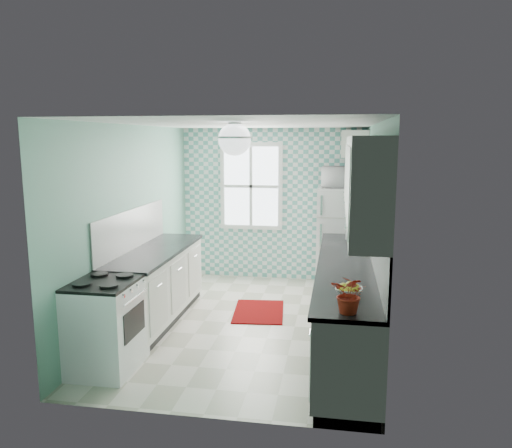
% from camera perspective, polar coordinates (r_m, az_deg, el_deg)
% --- Properties ---
extents(floor, '(3.00, 4.40, 0.02)m').
position_cam_1_polar(floor, '(6.48, -0.82, -11.41)').
color(floor, silver).
rests_on(floor, ground).
extents(ceiling, '(3.00, 4.40, 0.02)m').
position_cam_1_polar(ceiling, '(6.05, -0.88, 11.46)').
color(ceiling, white).
rests_on(ceiling, wall_back).
extents(wall_back, '(3.00, 0.02, 2.50)m').
position_cam_1_polar(wall_back, '(8.30, 1.89, 2.26)').
color(wall_back, '#6AA38E').
rests_on(wall_back, floor).
extents(wall_front, '(3.00, 0.02, 2.50)m').
position_cam_1_polar(wall_front, '(4.04, -6.50, -5.80)').
color(wall_front, '#6AA38E').
rests_on(wall_front, floor).
extents(wall_left, '(0.02, 4.40, 2.50)m').
position_cam_1_polar(wall_left, '(6.58, -13.89, 0.02)').
color(wall_left, '#6AA38E').
rests_on(wall_left, floor).
extents(wall_right, '(0.02, 4.40, 2.50)m').
position_cam_1_polar(wall_right, '(6.06, 13.35, -0.78)').
color(wall_right, '#6AA38E').
rests_on(wall_right, floor).
extents(accent_wall, '(3.00, 0.01, 2.50)m').
position_cam_1_polar(accent_wall, '(8.28, 1.87, 2.24)').
color(accent_wall, '#5AA99F').
rests_on(accent_wall, wall_back).
extents(window, '(1.04, 0.05, 1.44)m').
position_cam_1_polar(window, '(8.27, -0.55, 4.33)').
color(window, white).
rests_on(window, wall_back).
extents(backsplash_right, '(0.02, 3.60, 0.51)m').
position_cam_1_polar(backsplash_right, '(5.68, 13.36, -2.04)').
color(backsplash_right, white).
rests_on(backsplash_right, wall_right).
extents(backsplash_left, '(0.02, 2.15, 0.51)m').
position_cam_1_polar(backsplash_left, '(6.51, -13.96, -0.58)').
color(backsplash_left, white).
rests_on(backsplash_left, wall_left).
extents(upper_cabinets_right, '(0.33, 3.20, 0.90)m').
position_cam_1_polar(upper_cabinets_right, '(5.37, 12.16, 4.95)').
color(upper_cabinets_right, silver).
rests_on(upper_cabinets_right, wall_right).
extents(upper_cabinet_fridge, '(0.40, 0.74, 0.40)m').
position_cam_1_polar(upper_cabinet_fridge, '(7.78, 11.20, 8.97)').
color(upper_cabinet_fridge, silver).
rests_on(upper_cabinet_fridge, wall_right).
extents(ceiling_light, '(0.34, 0.34, 0.35)m').
position_cam_1_polar(ceiling_light, '(5.26, -2.46, 9.67)').
color(ceiling_light, silver).
rests_on(ceiling_light, ceiling).
extents(base_cabinets_right, '(0.60, 3.60, 0.90)m').
position_cam_1_polar(base_cabinets_right, '(5.86, 10.23, -9.12)').
color(base_cabinets_right, white).
rests_on(base_cabinets_right, floor).
extents(countertop_right, '(0.63, 3.60, 0.04)m').
position_cam_1_polar(countertop_right, '(5.73, 10.22, -4.66)').
color(countertop_right, black).
rests_on(countertop_right, base_cabinets_right).
extents(base_cabinets_left, '(0.60, 2.15, 0.90)m').
position_cam_1_polar(base_cabinets_left, '(6.58, -11.37, -7.06)').
color(base_cabinets_left, white).
rests_on(base_cabinets_left, floor).
extents(countertop_left, '(0.63, 2.15, 0.04)m').
position_cam_1_polar(countertop_left, '(6.45, -11.38, -3.06)').
color(countertop_left, black).
rests_on(countertop_left, base_cabinets_left).
extents(fridge, '(0.69, 0.69, 1.59)m').
position_cam_1_polar(fridge, '(7.92, 9.48, -1.57)').
color(fridge, white).
rests_on(fridge, floor).
extents(stove, '(0.61, 0.76, 0.91)m').
position_cam_1_polar(stove, '(5.36, -16.73, -10.87)').
color(stove, white).
rests_on(stove, floor).
extents(sink, '(0.45, 0.38, 0.53)m').
position_cam_1_polar(sink, '(6.71, 10.30, -2.43)').
color(sink, silver).
rests_on(sink, countertop_right).
extents(rug, '(0.75, 1.00, 0.02)m').
position_cam_1_polar(rug, '(6.88, 0.31, -9.96)').
color(rug, maroon).
rests_on(rug, floor).
extents(dish_towel, '(0.06, 0.23, 0.34)m').
position_cam_1_polar(dish_towel, '(6.63, 7.45, -6.53)').
color(dish_towel, '#4CAC90').
rests_on(dish_towel, base_cabinets_right).
extents(fruit_bowl, '(0.28, 0.28, 0.06)m').
position_cam_1_polar(fruit_bowl, '(4.62, 10.57, -7.51)').
color(fruit_bowl, white).
rests_on(fruit_bowl, countertop_right).
extents(potted_plant, '(0.37, 0.35, 0.32)m').
position_cam_1_polar(potted_plant, '(4.09, 10.74, -7.89)').
color(potted_plant, red).
rests_on(potted_plant, countertop_right).
extents(soap_bottle, '(0.12, 0.12, 0.21)m').
position_cam_1_polar(soap_bottle, '(7.07, 10.66, -0.91)').
color(soap_bottle, '#95ABBE').
rests_on(soap_bottle, countertop_right).
extents(microwave, '(0.59, 0.41, 0.32)m').
position_cam_1_polar(microwave, '(7.80, 9.68, 5.32)').
color(microwave, silver).
rests_on(microwave, fridge).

